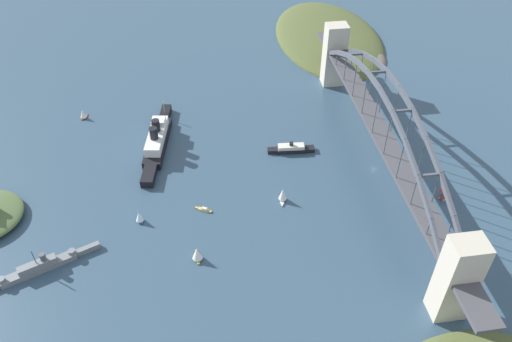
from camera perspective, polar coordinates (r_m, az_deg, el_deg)
name	(u,v)px	position (r m, az deg, el deg)	size (l,w,h in m)	color
ground_plane	(374,169)	(349.99, 13.01, 0.25)	(1400.00, 1400.00, 0.00)	#334C60
harbor_arch_bridge	(381,134)	(332.58, 13.74, 4.00)	(283.58, 16.68, 63.81)	beige
headland_east_shore	(330,39)	(505.03, 8.28, 14.37)	(164.67, 97.03, 18.39)	#4C562D
ocean_liner	(157,139)	(363.35, -10.97, 3.49)	(89.01, 21.80, 20.20)	black
naval_cruiser	(39,267)	(303.29, -23.04, -9.84)	(28.60, 63.08, 16.84)	slate
harbor_ferry_steamer	(291,149)	(354.68, 3.98, 2.50)	(8.13, 32.86, 7.82)	black
seaplane_taxiing_near_bridge	(444,196)	(339.41, 20.30, -2.61)	(9.20, 8.35, 5.01)	#B7B7B2
small_boat_0	(197,254)	(285.12, -6.58, -9.18)	(10.29, 5.99, 9.87)	gold
small_boat_1	(139,217)	(310.77, -12.89, -5.01)	(8.18, 6.08, 8.63)	#234C8C
small_boat_2	(204,209)	(313.40, -5.85, -4.29)	(6.57, 10.12, 2.27)	gold
small_boat_3	(283,195)	(315.64, 2.99, -2.65)	(9.20, 6.07, 10.59)	silver
small_boat_4	(83,114)	(406.49, -18.75, 6.05)	(7.67, 5.98, 8.54)	brown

